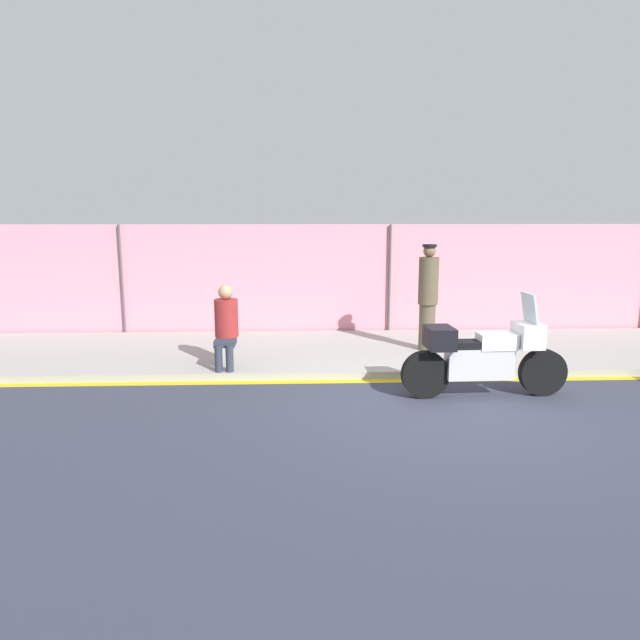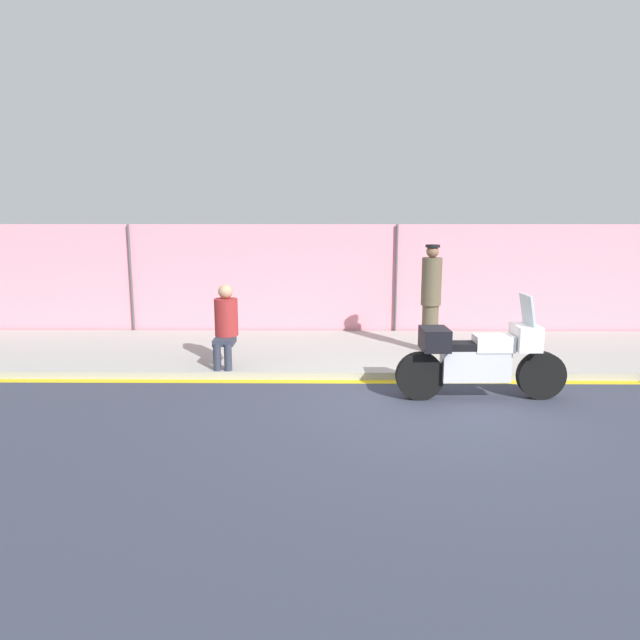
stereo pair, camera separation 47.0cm
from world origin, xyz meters
TOP-DOWN VIEW (x-y plane):
  - ground_plane at (0.00, 0.00)m, footprint 120.00×120.00m
  - sidewalk at (0.00, 3.01)m, footprint 40.84×3.26m
  - curb_paint_stripe at (0.00, 1.29)m, footprint 40.84×0.18m
  - storefront_fence at (-0.00, 4.73)m, footprint 38.80×0.17m
  - motorcycle at (0.66, 0.49)m, footprint 2.35×0.53m
  - officer_standing at (0.40, 2.83)m, footprint 0.35×0.35m
  - person_seated_on_curb at (-3.06, 1.84)m, footprint 0.38×0.67m

SIDE VIEW (x-z plane):
  - ground_plane at x=0.00m, z-range 0.00..0.00m
  - curb_paint_stripe at x=0.00m, z-range 0.00..0.01m
  - sidewalk at x=0.00m, z-range 0.00..0.12m
  - motorcycle at x=0.66m, z-range -0.14..1.32m
  - person_seated_on_curb at x=-3.06m, z-range 0.19..1.49m
  - officer_standing at x=0.40m, z-range 0.15..2.04m
  - storefront_fence at x=0.00m, z-range 0.00..2.32m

